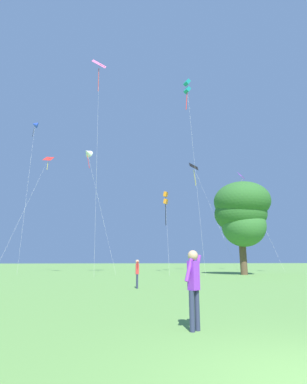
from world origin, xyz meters
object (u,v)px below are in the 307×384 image
at_px(kite_black_large, 195,172).
at_px(person_child_small, 137,271).
at_px(kite_blue_delta, 35,125).
at_px(tree_left_oak, 242,212).
at_px(kite_purple_streamer, 242,180).
at_px(kite_orange_box, 166,199).
at_px(kite_pink_low, 99,73).
at_px(kite_teal_box, 187,88).
at_px(kite_white_distant, 88,152).
at_px(kite_red_high, 47,164).
at_px(person_near_tree, 194,281).

bearing_deg(kite_black_large, person_child_small, -115.63).
bearing_deg(kite_blue_delta, tree_left_oak, -24.65).
xyz_separation_m(kite_black_large, kite_blue_delta, (-25.23, -2.14, 5.06)).
distance_m(kite_purple_streamer, person_child_small, 39.19).
bearing_deg(kite_orange_box, kite_pink_low, -139.96).
xyz_separation_m(kite_black_large, kite_pink_low, (-16.21, -12.21, 7.91)).
bearing_deg(kite_blue_delta, person_child_small, -65.05).
bearing_deg(person_child_small, kite_teal_box, 62.03).
xyz_separation_m(kite_white_distant, kite_pink_low, (1.11, -6.78, 7.82)).
height_order(kite_teal_box, person_child_small, kite_teal_box).
bearing_deg(kite_blue_delta, kite_red_high, -51.66).
bearing_deg(person_near_tree, kite_red_high, 105.63).
xyz_separation_m(kite_black_large, kite_red_high, (-22.54, -5.55, -1.89)).
bearing_deg(person_near_tree, kite_black_large, 70.46).
xyz_separation_m(person_near_tree, tree_left_oak, (14.01, 24.00, 5.88)).
height_order(kite_white_distant, kite_red_high, kite_white_distant).
relative_size(kite_blue_delta, person_child_small, 14.03).
xyz_separation_m(kite_purple_streamer, person_near_tree, (-22.49, -39.04, -14.25)).
relative_size(kite_pink_low, kite_purple_streamer, 1.55).
height_order(kite_blue_delta, tree_left_oak, kite_blue_delta).
xyz_separation_m(kite_blue_delta, person_child_small, (11.92, -25.62, -20.08)).
bearing_deg(kite_teal_box, kite_orange_box, 97.67).
relative_size(kite_orange_box, person_child_small, 7.43).
distance_m(kite_orange_box, kite_red_high, 17.19).
height_order(kite_teal_box, kite_white_distant, kite_teal_box).
distance_m(kite_black_large, kite_purple_streamer, 9.11).
height_order(kite_red_high, tree_left_oak, kite_red_high).
bearing_deg(kite_white_distant, person_near_tree, -83.26).
height_order(kite_blue_delta, kite_red_high, kite_blue_delta).
bearing_deg(kite_pink_low, kite_white_distant, 99.29).
bearing_deg(kite_red_high, kite_pink_low, -46.45).
bearing_deg(kite_teal_box, kite_black_large, 67.74).
bearing_deg(kite_pink_low, kite_red_high, 133.55).
xyz_separation_m(kite_red_high, person_child_small, (9.22, -22.21, -13.13)).
bearing_deg(kite_purple_streamer, kite_orange_box, -162.80).
height_order(kite_black_large, tree_left_oak, kite_black_large).
xyz_separation_m(kite_orange_box, kite_pink_low, (-10.32, -8.67, 13.52)).
height_order(kite_blue_delta, kite_pink_low, kite_pink_low).
distance_m(kite_black_large, tree_left_oak, 16.64).
relative_size(kite_red_high, kite_purple_streamer, 0.91).
xyz_separation_m(kite_orange_box, tree_left_oak, (6.42, -10.43, -3.43)).
xyz_separation_m(kite_teal_box, kite_white_distant, (-12.53, 6.26, -7.61)).
relative_size(kite_teal_box, person_near_tree, 14.64).
xyz_separation_m(kite_blue_delta, kite_purple_streamer, (34.25, 3.22, -5.74)).
height_order(kite_black_large, person_near_tree, kite_black_large).
relative_size(kite_orange_box, kite_teal_box, 0.46).
bearing_deg(kite_red_high, kite_purple_streamer, 11.86).
xyz_separation_m(kite_blue_delta, kite_orange_box, (19.35, -1.40, -10.68)).
relative_size(kite_purple_streamer, person_child_small, 10.94).
relative_size(kite_orange_box, kite_pink_low, 0.44).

